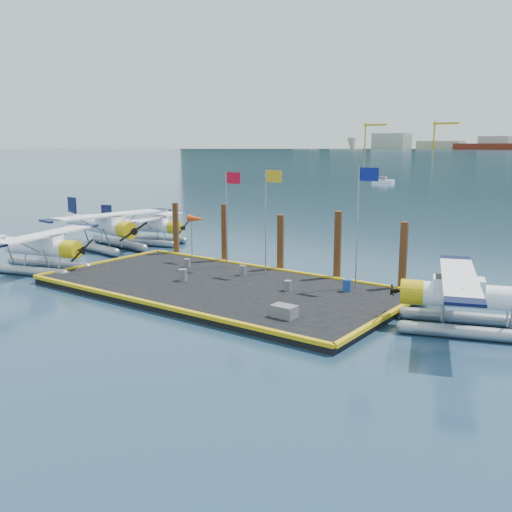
{
  "coord_description": "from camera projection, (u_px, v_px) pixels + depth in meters",
  "views": [
    {
      "loc": [
        19.95,
        -23.73,
        8.09
      ],
      "look_at": [
        1.1,
        2.0,
        1.82
      ],
      "focal_mm": 40.0,
      "sensor_mm": 36.0,
      "label": 1
    }
  ],
  "objects": [
    {
      "name": "ground",
      "position": [
        219.0,
        291.0,
        31.91
      ],
      "size": [
        4000.0,
        4000.0,
        0.0
      ],
      "primitive_type": "plane",
      "color": "#183048",
      "rests_on": "ground"
    },
    {
      "name": "dock",
      "position": [
        219.0,
        288.0,
        31.87
      ],
      "size": [
        20.0,
        10.0,
        0.4
      ],
      "primitive_type": "cube",
      "color": "black",
      "rests_on": "ground"
    },
    {
      "name": "dock_bumpers",
      "position": [
        219.0,
        283.0,
        31.81
      ],
      "size": [
        20.25,
        10.25,
        0.18
      ],
      "primitive_type": null,
      "color": "gold",
      "rests_on": "dock"
    },
    {
      "name": "seaplane_a",
      "position": [
        40.0,
        250.0,
        36.36
      ],
      "size": [
        8.77,
        9.43,
        3.36
      ],
      "rotation": [
        0.0,
        0.0,
        -1.29
      ],
      "color": "gray",
      "rests_on": "ground"
    },
    {
      "name": "seaplane_b",
      "position": [
        107.0,
        229.0,
        44.08
      ],
      "size": [
        9.66,
        10.63,
        3.76
      ],
      "rotation": [
        0.0,
        0.0,
        -1.71
      ],
      "color": "gray",
      "rests_on": "ground"
    },
    {
      "name": "seaplane_c",
      "position": [
        152.0,
        228.0,
        46.74
      ],
      "size": [
        8.0,
        8.62,
        3.07
      ],
      "rotation": [
        0.0,
        0.0,
        -1.3
      ],
      "color": "gray",
      "rests_on": "ground"
    },
    {
      "name": "seaplane_d",
      "position": [
        467.0,
        300.0,
        24.8
      ],
      "size": [
        8.65,
        9.2,
        3.31
      ],
      "rotation": [
        0.0,
        0.0,
        1.91
      ],
      "color": "gray",
      "rests_on": "ground"
    },
    {
      "name": "drum_0",
      "position": [
        187.0,
        263.0,
        36.12
      ],
      "size": [
        0.39,
        0.39,
        0.55
      ],
      "primitive_type": "cylinder",
      "color": "slate",
      "rests_on": "dock"
    },
    {
      "name": "drum_2",
      "position": [
        288.0,
        286.0,
        30.34
      ],
      "size": [
        0.4,
        0.4,
        0.56
      ],
      "primitive_type": "cylinder",
      "color": "slate",
      "rests_on": "dock"
    },
    {
      "name": "drum_3",
      "position": [
        183.0,
        275.0,
        32.56
      ],
      "size": [
        0.48,
        0.48,
        0.68
      ],
      "primitive_type": "cylinder",
      "color": "slate",
      "rests_on": "dock"
    },
    {
      "name": "drum_4",
      "position": [
        347.0,
        285.0,
        30.22
      ],
      "size": [
        0.46,
        0.46,
        0.65
      ],
      "primitive_type": "cylinder",
      "color": "navy",
      "rests_on": "dock"
    },
    {
      "name": "drum_5",
      "position": [
        243.0,
        270.0,
        33.93
      ],
      "size": [
        0.42,
        0.42,
        0.6
      ],
      "primitive_type": "cylinder",
      "color": "slate",
      "rests_on": "dock"
    },
    {
      "name": "crate",
      "position": [
        284.0,
        311.0,
        25.71
      ],
      "size": [
        1.11,
        0.74,
        0.55
      ],
      "primitive_type": "cube",
      "color": "slate",
      "rests_on": "dock"
    },
    {
      "name": "flagpole_red",
      "position": [
        229.0,
        205.0,
        35.4
      ],
      "size": [
        1.14,
        0.08,
        6.0
      ],
      "color": "gray",
      "rests_on": "dock"
    },
    {
      "name": "flagpole_yellow",
      "position": [
        269.0,
        206.0,
        33.64
      ],
      "size": [
        1.14,
        0.08,
        6.2
      ],
      "color": "gray",
      "rests_on": "dock"
    },
    {
      "name": "flagpole_blue",
      "position": [
        361.0,
        210.0,
        30.13
      ],
      "size": [
        1.14,
        0.08,
        6.5
      ],
      "color": "gray",
      "rests_on": "dock"
    },
    {
      "name": "windsock",
      "position": [
        197.0,
        220.0,
        37.21
      ],
      "size": [
        1.4,
        0.44,
        3.12
      ],
      "color": "gray",
      "rests_on": "dock"
    },
    {
      "name": "piling_0",
      "position": [
        176.0,
        231.0,
        40.72
      ],
      "size": [
        0.44,
        0.44,
        4.0
      ],
      "primitive_type": "cylinder",
      "color": "#492115",
      "rests_on": "ground"
    },
    {
      "name": "piling_1",
      "position": [
        225.0,
        235.0,
        38.1
      ],
      "size": [
        0.44,
        0.44,
        4.2
      ],
      "primitive_type": "cylinder",
      "color": "#492115",
      "rests_on": "ground"
    },
    {
      "name": "piling_2",
      "position": [
        280.0,
        245.0,
        35.53
      ],
      "size": [
        0.44,
        0.44,
        3.8
      ],
      "primitive_type": "cylinder",
      "color": "#492115",
      "rests_on": "ground"
    },
    {
      "name": "piling_3",
      "position": [
        338.0,
        248.0,
        33.16
      ],
      "size": [
        0.44,
        0.44,
        4.3
      ],
      "primitive_type": "cylinder",
      "color": "#492115",
      "rests_on": "ground"
    },
    {
      "name": "piling_4",
      "position": [
        403.0,
        258.0,
        30.87
      ],
      "size": [
        0.44,
        0.44,
        4.0
      ],
      "primitive_type": "cylinder",
      "color": "#492115",
      "rests_on": "ground"
    }
  ]
}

